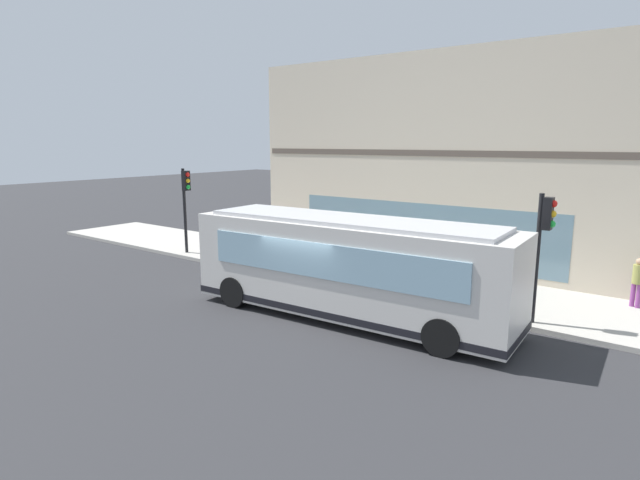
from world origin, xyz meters
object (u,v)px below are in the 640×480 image
traffic_light_down_block (186,195)px  fire_hydrant (405,273)px  pedestrian_by_light_pole (241,229)px  pedestrian_near_building_entrance (638,279)px  newspaper_vending_box (294,250)px  city_bus_nearside (348,268)px  traffic_light_near_corner (544,234)px

traffic_light_down_block → fire_hydrant: (1.49, -10.54, -2.37)m
pedestrian_by_light_pole → pedestrian_near_building_entrance: (1.26, -16.15, -0.13)m
pedestrian_by_light_pole → newspaper_vending_box: size_ratio=1.97×
traffic_light_down_block → fire_hydrant: bearing=-82.0°
city_bus_nearside → newspaper_vending_box: bearing=52.6°
city_bus_nearside → newspaper_vending_box: city_bus_nearside is taller
pedestrian_by_light_pole → traffic_light_near_corner: bearing=-98.6°
pedestrian_by_light_pole → newspaper_vending_box: bearing=-93.6°
newspaper_vending_box → pedestrian_by_light_pole: bearing=86.4°
traffic_light_near_corner → pedestrian_by_light_pole: size_ratio=2.11×
traffic_light_down_block → newspaper_vending_box: traffic_light_down_block is taller
traffic_light_down_block → newspaper_vending_box: 5.75m
city_bus_nearside → pedestrian_by_light_pole: size_ratio=5.74×
traffic_light_down_block → traffic_light_near_corner: bearing=-90.6°
city_bus_nearside → fire_hydrant: (4.16, 0.23, -1.04)m
city_bus_nearside → pedestrian_by_light_pole: (4.64, 9.23, -0.38)m
fire_hydrant → pedestrian_near_building_entrance: (1.74, -7.15, 0.53)m
pedestrian_near_building_entrance → fire_hydrant: bearing=103.7°
city_bus_nearside → traffic_light_near_corner: 5.58m
city_bus_nearside → pedestrian_near_building_entrance: bearing=-49.6°
traffic_light_near_corner → fire_hydrant: traffic_light_near_corner is taller
fire_hydrant → pedestrian_by_light_pole: 9.03m
fire_hydrant → traffic_light_near_corner: bearing=-108.0°
pedestrian_near_building_entrance → newspaper_vending_box: size_ratio=1.74×
traffic_light_near_corner → city_bus_nearside: bearing=117.4°
fire_hydrant → newspaper_vending_box: (0.27, 5.55, 0.09)m
pedestrian_by_light_pole → pedestrian_near_building_entrance: 16.20m
fire_hydrant → pedestrian_near_building_entrance: size_ratio=0.47×
city_bus_nearside → traffic_light_near_corner: size_ratio=2.73×
city_bus_nearside → traffic_light_down_block: traffic_light_down_block is taller
traffic_light_down_block → newspaper_vending_box: size_ratio=4.35×
fire_hydrant → pedestrian_near_building_entrance: 7.38m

